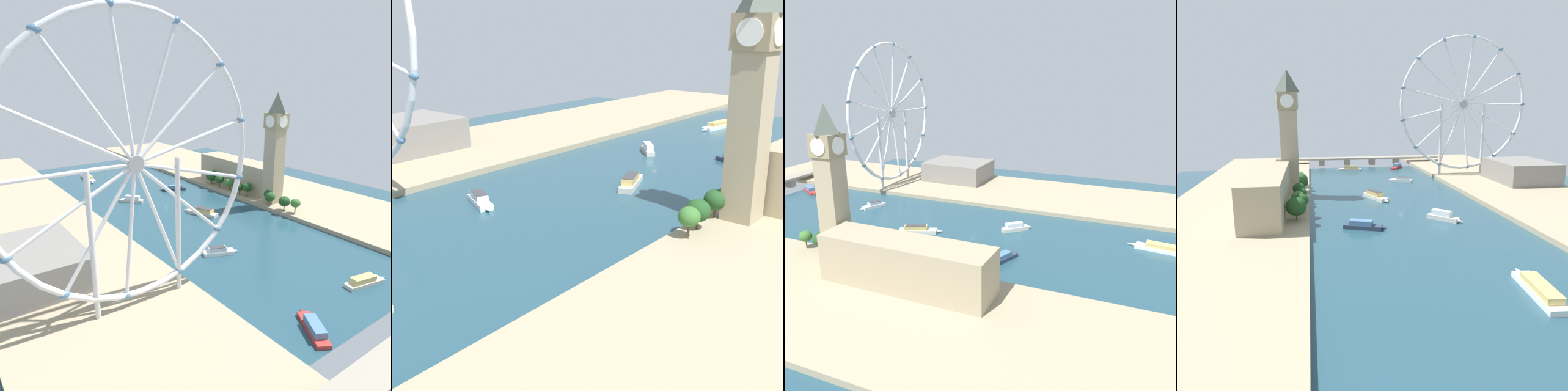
# 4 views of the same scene
# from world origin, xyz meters

# --- Properties ---
(ground_plane) EXTENTS (375.14, 375.14, 0.00)m
(ground_plane) POSITION_xyz_m (0.00, 0.00, 0.00)
(ground_plane) COLOR #234756
(riverbank_right) EXTENTS (90.00, 520.00, 3.00)m
(riverbank_right) POSITION_xyz_m (102.57, 0.00, 1.50)
(riverbank_right) COLOR tan
(riverbank_right) RESTS_ON ground_plane
(clock_tower) EXTENTS (14.68, 14.68, 87.09)m
(clock_tower) POSITION_xyz_m (-70.20, 51.47, 48.39)
(clock_tower) COLOR tan
(clock_tower) RESTS_ON riverbank_left
(tree_row_embankment) EXTENTS (12.61, 110.45, 13.34)m
(tree_row_embankment) POSITION_xyz_m (-63.66, 23.39, 10.58)
(tree_row_embankment) COLOR #513823
(tree_row_embankment) RESTS_ON riverbank_left
(riverside_hall) EXTENTS (44.00, 56.95, 17.36)m
(riverside_hall) POSITION_xyz_m (120.14, 69.00, 11.68)
(riverside_hall) COLOR gray
(riverside_hall) RESTS_ON riverbank_right
(tour_boat_1) EXTENTS (24.31, 12.84, 4.79)m
(tour_boat_1) POSITION_xyz_m (-28.76, -31.84, 1.95)
(tour_boat_1) COLOR #2D384C
(tour_boat_1) RESTS_ON ground_plane
(tour_boat_2) EXTENTS (21.62, 12.38, 5.00)m
(tour_boat_2) POSITION_xyz_m (22.68, 96.67, 1.98)
(tour_boat_2) COLOR white
(tour_boat_2) RESTS_ON ground_plane
(tour_boat_3) EXTENTS (15.44, 28.76, 5.60)m
(tour_boat_3) POSITION_xyz_m (-10.25, 35.89, 2.27)
(tour_boat_3) COLOR beige
(tour_boat_3) RESTS_ON ground_plane
(tour_boat_5) EXTENTS (17.94, 18.39, 5.81)m
(tour_boat_5) POSITION_xyz_m (19.52, -23.22, 2.36)
(tour_boat_5) COLOR beige
(tour_boat_5) RESTS_ON ground_plane
(tour_boat_6) EXTENTS (10.57, 35.93, 4.70)m
(tour_boat_6) POSITION_xyz_m (21.70, -115.91, 2.01)
(tour_boat_6) COLOR white
(tour_boat_6) RESTS_ON ground_plane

